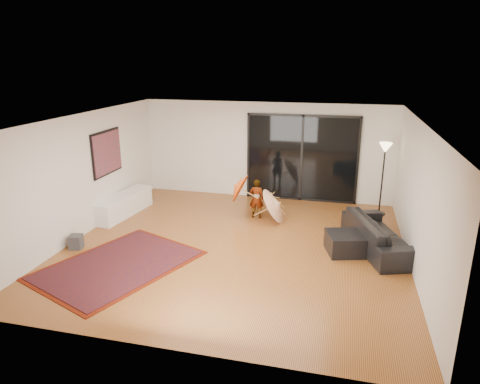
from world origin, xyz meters
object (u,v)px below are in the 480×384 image
(ottoman, at_px, (345,243))
(child, at_px, (256,199))
(sofa, at_px, (380,234))
(media_console, at_px, (124,205))

(ottoman, relative_size, child, 0.73)
(sofa, xyz_separation_m, child, (-2.87, 1.20, 0.17))
(media_console, height_order, sofa, sofa)
(media_console, bearing_deg, sofa, 1.47)
(sofa, relative_size, child, 2.29)
(sofa, bearing_deg, ottoman, 98.33)
(media_console, distance_m, child, 3.39)
(child, bearing_deg, ottoman, 141.91)
(media_console, bearing_deg, child, 17.11)
(child, bearing_deg, sofa, 154.63)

